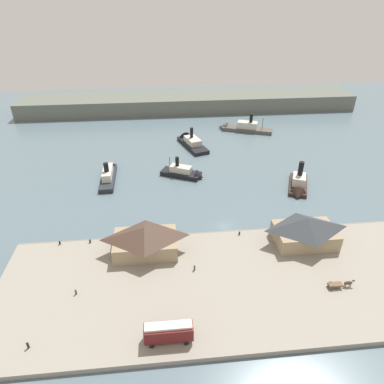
{
  "coord_description": "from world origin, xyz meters",
  "views": [
    {
      "loc": [
        -17.09,
        -76.72,
        58.03
      ],
      "look_at": [
        -7.72,
        16.65,
        2.0
      ],
      "focal_mm": 31.96,
      "sensor_mm": 36.0,
      "label": 1
    }
  ],
  "objects_px": {
    "pedestrian_walking_east": "(28,345)",
    "mooring_post_west": "(239,233)",
    "horse_cart": "(340,284)",
    "ferry_approaching_east": "(109,173)",
    "ferry_shed_central_terminal": "(306,230)",
    "mooring_post_center_east": "(60,243)",
    "mooring_post_east": "(90,241)",
    "ferry_approaching_west": "(298,186)",
    "street_tram": "(169,331)",
    "ferry_shed_customs_shed": "(145,239)",
    "ferry_moored_east": "(190,142)",
    "ferry_outer_harbor": "(185,173)",
    "pedestrian_at_waters_edge": "(76,292)",
    "ferry_departing_north": "(241,128)",
    "pedestrian_walking_west": "(194,268)"
  },
  "relations": [
    {
      "from": "pedestrian_walking_west",
      "to": "pedestrian_at_waters_edge",
      "type": "distance_m",
      "value": 26.66
    },
    {
      "from": "pedestrian_at_waters_edge",
      "to": "pedestrian_walking_east",
      "type": "bearing_deg",
      "value": -117.08
    },
    {
      "from": "pedestrian_walking_west",
      "to": "ferry_outer_harbor",
      "type": "distance_m",
      "value": 48.88
    },
    {
      "from": "ferry_outer_harbor",
      "to": "mooring_post_center_east",
      "type": "bearing_deg",
      "value": -134.58
    },
    {
      "from": "ferry_shed_central_terminal",
      "to": "horse_cart",
      "type": "bearing_deg",
      "value": -82.43
    },
    {
      "from": "street_tram",
      "to": "pedestrian_walking_west",
      "type": "relative_size",
      "value": 5.49
    },
    {
      "from": "pedestrian_walking_east",
      "to": "mooring_post_west",
      "type": "bearing_deg",
      "value": 32.46
    },
    {
      "from": "ferry_outer_harbor",
      "to": "pedestrian_walking_west",
      "type": "bearing_deg",
      "value": -92.22
    },
    {
      "from": "mooring_post_west",
      "to": "mooring_post_east",
      "type": "bearing_deg",
      "value": 179.22
    },
    {
      "from": "ferry_moored_east",
      "to": "pedestrian_walking_west",
      "type": "bearing_deg",
      "value": -94.68
    },
    {
      "from": "mooring_post_center_east",
      "to": "ferry_shed_customs_shed",
      "type": "bearing_deg",
      "value": -12.34
    },
    {
      "from": "pedestrian_walking_west",
      "to": "mooring_post_center_east",
      "type": "distance_m",
      "value": 35.97
    },
    {
      "from": "street_tram",
      "to": "ferry_approaching_west",
      "type": "height_order",
      "value": "ferry_approaching_west"
    },
    {
      "from": "street_tram",
      "to": "ferry_shed_central_terminal",
      "type": "bearing_deg",
      "value": 35.12
    },
    {
      "from": "ferry_shed_central_terminal",
      "to": "mooring_post_center_east",
      "type": "xyz_separation_m",
      "value": [
        -62.87,
        5.51,
        -3.46
      ]
    },
    {
      "from": "ferry_moored_east",
      "to": "ferry_outer_harbor",
      "type": "bearing_deg",
      "value": -98.79
    },
    {
      "from": "horse_cart",
      "to": "ferry_approaching_east",
      "type": "xyz_separation_m",
      "value": [
        -56.69,
        59.46,
        -0.62
      ]
    },
    {
      "from": "ferry_departing_north",
      "to": "ferry_moored_east",
      "type": "bearing_deg",
      "value": -151.16
    },
    {
      "from": "mooring_post_center_east",
      "to": "ferry_approaching_west",
      "type": "height_order",
      "value": "ferry_approaching_west"
    },
    {
      "from": "street_tram",
      "to": "horse_cart",
      "type": "height_order",
      "value": "street_tram"
    },
    {
      "from": "ferry_shed_central_terminal",
      "to": "mooring_post_center_east",
      "type": "bearing_deg",
      "value": 174.99
    },
    {
      "from": "street_tram",
      "to": "ferry_approaching_west",
      "type": "xyz_separation_m",
      "value": [
        45.4,
        53.75,
        -2.18
      ]
    },
    {
      "from": "ferry_shed_central_terminal",
      "to": "horse_cart",
      "type": "distance_m",
      "value": 16.23
    },
    {
      "from": "pedestrian_walking_east",
      "to": "ferry_outer_harbor",
      "type": "relative_size",
      "value": 0.11
    },
    {
      "from": "ferry_shed_customs_shed",
      "to": "horse_cart",
      "type": "relative_size",
      "value": 2.69
    },
    {
      "from": "pedestrian_walking_west",
      "to": "ferry_shed_customs_shed",
      "type": "bearing_deg",
      "value": 145.04
    },
    {
      "from": "pedestrian_walking_east",
      "to": "ferry_moored_east",
      "type": "height_order",
      "value": "ferry_moored_east"
    },
    {
      "from": "mooring_post_center_east",
      "to": "ferry_moored_east",
      "type": "bearing_deg",
      "value": 58.4
    },
    {
      "from": "street_tram",
      "to": "ferry_approaching_east",
      "type": "bearing_deg",
      "value": 105.08
    },
    {
      "from": "pedestrian_walking_west",
      "to": "mooring_post_west",
      "type": "relative_size",
      "value": 1.84
    },
    {
      "from": "ferry_shed_customs_shed",
      "to": "ferry_departing_north",
      "type": "height_order",
      "value": "ferry_shed_customs_shed"
    },
    {
      "from": "ferry_shed_customs_shed",
      "to": "ferry_approaching_east",
      "type": "xyz_separation_m",
      "value": [
        -13.92,
        42.99,
        -3.4
      ]
    },
    {
      "from": "mooring_post_center_east",
      "to": "ferry_outer_harbor",
      "type": "bearing_deg",
      "value": 45.42
    },
    {
      "from": "ferry_shed_central_terminal",
      "to": "street_tram",
      "type": "xyz_separation_m",
      "value": [
        -36.0,
        -25.32,
        -1.39
      ]
    },
    {
      "from": "horse_cart",
      "to": "pedestrian_walking_east",
      "type": "relative_size",
      "value": 3.43
    },
    {
      "from": "ferry_shed_customs_shed",
      "to": "pedestrian_walking_east",
      "type": "height_order",
      "value": "ferry_shed_customs_shed"
    },
    {
      "from": "pedestrian_walking_east",
      "to": "ferry_departing_north",
      "type": "distance_m",
      "value": 126.62
    },
    {
      "from": "ferry_departing_north",
      "to": "ferry_shed_central_terminal",
      "type": "bearing_deg",
      "value": -91.87
    },
    {
      "from": "ferry_departing_north",
      "to": "ferry_outer_harbor",
      "type": "distance_m",
      "value": 52.57
    },
    {
      "from": "pedestrian_walking_east",
      "to": "pedestrian_at_waters_edge",
      "type": "xyz_separation_m",
      "value": [
        6.27,
        12.27,
        -0.09
      ]
    },
    {
      "from": "ferry_approaching_west",
      "to": "horse_cart",
      "type": "bearing_deg",
      "value": -99.37
    },
    {
      "from": "ferry_approaching_east",
      "to": "ferry_moored_east",
      "type": "xyz_separation_m",
      "value": [
        31.68,
        26.83,
        -0.19
      ]
    },
    {
      "from": "mooring_post_east",
      "to": "ferry_approaching_east",
      "type": "distance_m",
      "value": 38.25
    },
    {
      "from": "horse_cart",
      "to": "street_tram",
      "type": "bearing_deg",
      "value": -165.99
    },
    {
      "from": "ferry_shed_customs_shed",
      "to": "mooring_post_center_east",
      "type": "distance_m",
      "value": 22.97
    },
    {
      "from": "pedestrian_walking_east",
      "to": "ferry_shed_customs_shed",
      "type": "bearing_deg",
      "value": 49.81
    },
    {
      "from": "mooring_post_east",
      "to": "ferry_outer_harbor",
      "type": "height_order",
      "value": "ferry_outer_harbor"
    },
    {
      "from": "pedestrian_walking_east",
      "to": "ferry_approaching_west",
      "type": "bearing_deg",
      "value": 36.56
    },
    {
      "from": "pedestrian_walking_east",
      "to": "mooring_post_west",
      "type": "xyz_separation_m",
      "value": [
        45.92,
        29.21,
        -0.33
      ]
    },
    {
      "from": "pedestrian_at_waters_edge",
      "to": "ferry_departing_north",
      "type": "distance_m",
      "value": 112.87
    }
  ]
}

